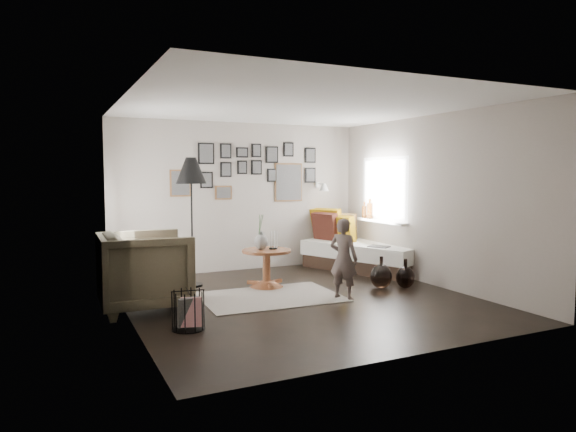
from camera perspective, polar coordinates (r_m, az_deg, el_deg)
name	(u,v)px	position (r m, az deg, el deg)	size (l,w,h in m)	color
ground	(300,299)	(7.08, 1.38, -9.23)	(4.80, 4.80, 0.00)	black
wall_back	(239,197)	(9.09, -5.42, 2.13)	(4.50, 4.50, 0.00)	#A3998E
wall_front	(418,218)	(4.87, 14.21, -0.19)	(4.50, 4.50, 0.00)	#A3998E
wall_left	(127,209)	(6.21, -17.49, 0.76)	(4.80, 4.80, 0.00)	#A3998E
wall_right	(432,200)	(8.15, 15.69, 1.68)	(4.80, 4.80, 0.00)	#A3998E
ceiling	(301,106)	(6.93, 1.43, 12.13)	(4.80, 4.80, 0.00)	white
door_left	(116,222)	(7.42, -18.60, -0.60)	(0.00, 2.14, 2.14)	white
window_right	(376,218)	(9.18, 9.79, -0.20)	(0.15, 1.32, 1.30)	white
gallery_wall	(255,172)	(9.17, -3.71, 4.93)	(2.74, 0.03, 1.08)	brown
wall_sconce	(324,187)	(9.49, 3.98, 3.23)	(0.18, 0.36, 0.16)	white
rug	(270,297)	(7.19, -1.98, -8.97)	(1.89, 1.32, 0.01)	silver
pedestal_table	(267,270)	(7.75, -2.40, -6.00)	(0.73, 0.73, 0.58)	brown
vase	(261,239)	(7.66, -3.02, -2.56)	(0.21, 0.21, 0.52)	black
candles	(273,240)	(7.72, -1.66, -2.72)	(0.13, 0.13, 0.27)	black
daybed	(360,251)	(9.28, 7.97, -3.90)	(1.67, 2.33, 1.06)	black
magazine_on_daybed	(379,246)	(8.69, 10.08, -3.36)	(0.24, 0.33, 0.02)	black
armchair	(145,271)	(6.69, -15.61, -5.88)	(1.06, 1.09, 0.99)	brown
armchair_cushion	(145,271)	(6.75, -15.62, -5.92)	(0.45, 0.45, 0.11)	white
floor_lamp	(191,175)	(7.83, -10.71, 4.45)	(0.45, 0.45, 1.95)	black
magazine_basket	(188,310)	(5.81, -11.01, -10.25)	(0.39, 0.39, 0.43)	black
demijohn_large	(381,276)	(7.79, 10.30, -6.60)	(0.32, 0.32, 0.48)	black
demijohn_small	(405,277)	(7.91, 12.89, -6.63)	(0.28, 0.28, 0.44)	black
child	(343,259)	(7.04, 6.18, -4.73)	(0.40, 0.27, 1.11)	brown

